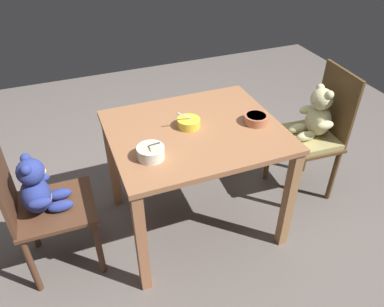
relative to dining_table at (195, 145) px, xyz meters
The scene contains 7 objects.
ground_plane 0.64m from the dining_table, ahead, with size 5.20×5.20×0.04m.
dining_table is the anchor object (origin of this frame).
teddy_chair_near_left 0.89m from the dining_table, behind, with size 0.42×0.40×0.88m.
teddy_chair_near_right 0.88m from the dining_table, ahead, with size 0.41×0.42×0.92m.
porridge_bowl_yellow_center 0.15m from the dining_table, 123.41° to the left, with size 0.14×0.13×0.11m.
porridge_bowl_terracotta_near_right 0.38m from the dining_table, 10.23° to the right, with size 0.14×0.14×0.05m.
porridge_bowl_white_near_left 0.38m from the dining_table, 151.40° to the right, with size 0.14×0.14×0.13m.
Camera 1 is at (-0.67, -1.65, 1.87)m, focal length 34.95 mm.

